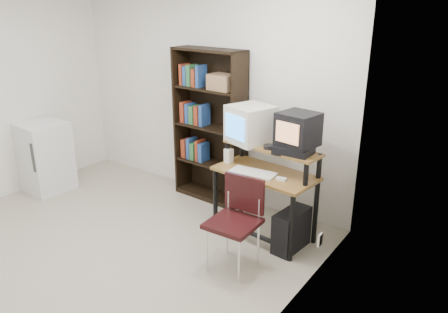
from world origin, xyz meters
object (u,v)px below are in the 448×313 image
Objects in this scene: pc_tower at (291,230)px; bookshelf at (211,125)px; crt_monitor at (251,124)px; mini_fridge at (46,157)px; school_chair at (237,214)px; crt_tv at (298,129)px; computer_desk at (266,177)px.

bookshelf reaches higher than pc_tower.
crt_monitor reaches higher than mini_fridge.
school_chair is 1.62m from bookshelf.
school_chair is (0.34, -0.77, -0.63)m from crt_monitor.
crt_tv is at bearing 119.32° from pc_tower.
bookshelf reaches higher than crt_tv.
crt_tv is at bearing 15.19° from crt_monitor.
crt_tv is (0.57, -0.04, 0.05)m from crt_monitor.
crt_monitor is 0.58× the size of mini_fridge.
crt_monitor reaches higher than school_chair.
crt_tv is 3.42m from mini_fridge.
bookshelf reaches higher than crt_monitor.
school_chair is at bearing -46.37° from crt_monitor.
computer_desk is 2.76× the size of crt_tv.
crt_tv is 1.02m from pc_tower.
crt_monitor is at bearing -20.01° from bookshelf.
bookshelf is at bearing 133.93° from school_chair.
bookshelf is at bearing 164.46° from pc_tower.
crt_tv is (0.29, 0.09, 0.54)m from computer_desk.
crt_monitor is 0.57m from crt_tv.
bookshelf is (-1.42, 0.55, 0.75)m from pc_tower.
mini_fridge reaches higher than pc_tower.
pc_tower is at bearing 59.57° from school_chair.
mini_fridge is at bearing 177.85° from school_chair.
computer_desk is 3.04m from mini_fridge.
bookshelf reaches higher than school_chair.
crt_monitor is 1.17× the size of pc_tower.
crt_tv is 1.02m from school_chair.
pc_tower is 1.70m from bookshelf.
school_chair is at bearing -41.32° from bookshelf.
crt_tv reaches higher than crt_monitor.
crt_tv is at bearing 23.04° from computer_desk.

